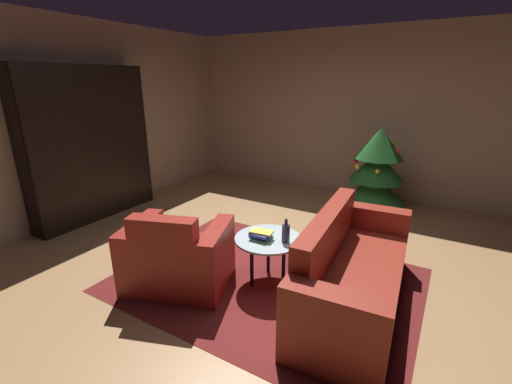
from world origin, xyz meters
The scene contains 11 objects.
ground_plane centered at (0.00, 0.00, 0.00)m, with size 7.37×7.37×0.00m, color #A67A4D.
wall_back centered at (0.00, 3.07, 1.38)m, with size 6.26×0.06×2.75m, color tan.
wall_left centered at (-3.10, 0.00, 1.38)m, with size 0.06×6.20×2.75m, color tan.
area_rug centered at (0.10, -0.24, 0.00)m, with size 2.87×2.14×0.01m, color maroon.
bookshelf_unit centered at (-2.87, 0.12, 1.02)m, with size 0.32×1.80×2.13m.
armchair_red centered at (-0.61, -0.74, 0.30)m, with size 1.15×1.02×0.82m.
couch_red centered at (0.93, -0.17, 0.29)m, with size 0.86×1.96×0.84m.
coffee_table centered at (0.12, -0.24, 0.43)m, with size 0.66×0.66×0.48m.
book_stack_on_table centered at (0.07, -0.30, 0.52)m, with size 0.23×0.18×0.08m.
bottle_on_table centered at (0.30, -0.23, 0.57)m, with size 0.08×0.08×0.23m.
decorated_tree centered at (0.59, 2.29, 0.66)m, with size 0.88×0.88×1.28m.
Camera 1 is at (1.53, -2.89, 1.94)m, focal length 23.93 mm.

